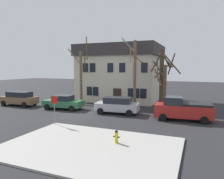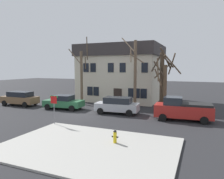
{
  "view_description": "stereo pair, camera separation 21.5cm",
  "coord_description": "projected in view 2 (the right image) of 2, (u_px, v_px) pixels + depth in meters",
  "views": [
    {
      "loc": [
        11.32,
        -18.21,
        4.78
      ],
      "look_at": [
        3.14,
        1.83,
        2.55
      ],
      "focal_mm": 33.97,
      "sensor_mm": 36.0,
      "label": 1
    },
    {
      "loc": [
        11.52,
        -18.13,
        4.78
      ],
      "look_at": [
        3.14,
        1.83,
        2.55
      ],
      "focal_mm": 33.97,
      "sensor_mm": 36.0,
      "label": 2
    }
  ],
  "objects": [
    {
      "name": "bicycle_leaning",
      "position": [
        59.0,
        100.0,
        29.27
      ],
      "size": [
        1.72,
        0.43,
        1.03
      ],
      "color": "black",
      "rests_on": "ground_plane"
    },
    {
      "name": "tree_bare_near",
      "position": [
        82.0,
        75.0,
        27.56
      ],
      "size": [
        2.46,
        2.48,
        8.66
      ],
      "color": "brown",
      "rests_on": "ground_plane"
    },
    {
      "name": "street_sign_pole",
      "position": [
        54.0,
        105.0,
        17.55
      ],
      "size": [
        0.76,
        0.07,
        2.48
      ],
      "color": "slate",
      "rests_on": "ground_plane"
    },
    {
      "name": "sidewalk_slab",
      "position": [
        88.0,
        147.0,
        12.73
      ],
      "size": [
        10.46,
        7.25,
        0.12
      ],
      "primitive_type": "cube",
      "color": "#A8A59E",
      "rests_on": "ground_plane"
    },
    {
      "name": "fire_hydrant",
      "position": [
        115.0,
        136.0,
        13.16
      ],
      "size": [
        0.42,
        0.22,
        0.82
      ],
      "color": "gold",
      "rests_on": "sidewalk_slab"
    },
    {
      "name": "car_green_sedan",
      "position": [
        64.0,
        102.0,
        24.53
      ],
      "size": [
        4.7,
        2.47,
        1.63
      ],
      "color": "#2D6B42",
      "rests_on": "ground_plane"
    },
    {
      "name": "tree_bare_end",
      "position": [
        165.0,
        83.0,
        24.05
      ],
      "size": [
        3.13,
        3.14,
        6.4
      ],
      "color": "brown",
      "rests_on": "ground_plane"
    },
    {
      "name": "ground_plane",
      "position": [
        77.0,
        115.0,
        21.56
      ],
      "size": [
        120.0,
        120.0,
        0.0
      ],
      "primitive_type": "plane",
      "color": "#262628"
    },
    {
      "name": "car_silver_wagon",
      "position": [
        117.0,
        105.0,
        22.11
      ],
      "size": [
        4.61,
        2.36,
        1.73
      ],
      "color": "#B7BABF",
      "rests_on": "ground_plane"
    },
    {
      "name": "tree_bare_far",
      "position": [
        162.0,
        78.0,
        24.74
      ],
      "size": [
        2.69,
        2.69,
        7.04
      ],
      "color": "#4C3D2D",
      "rests_on": "ground_plane"
    },
    {
      "name": "pickup_truck_red",
      "position": [
        183.0,
        109.0,
        19.33
      ],
      "size": [
        5.17,
        2.52,
        2.11
      ],
      "color": "#AD231E",
      "rests_on": "ground_plane"
    },
    {
      "name": "tree_bare_mid",
      "position": [
        135.0,
        72.0,
        24.92
      ],
      "size": [
        2.76,
        2.02,
        8.3
      ],
      "color": "brown",
      "rests_on": "ground_plane"
    },
    {
      "name": "building_main",
      "position": [
        122.0,
        72.0,
        31.74
      ],
      "size": [
        11.46,
        9.25,
        8.04
      ],
      "color": "beige",
      "rests_on": "ground_plane"
    },
    {
      "name": "car_brown_wagon",
      "position": [
        20.0,
        98.0,
        26.92
      ],
      "size": [
        4.86,
        2.21,
        1.77
      ],
      "color": "brown",
      "rests_on": "ground_plane"
    }
  ]
}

